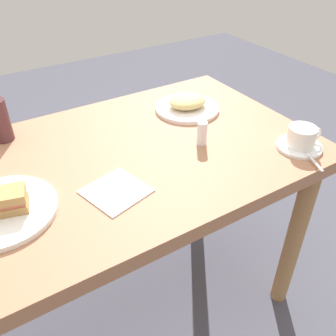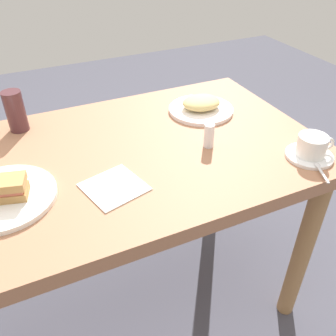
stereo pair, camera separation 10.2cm
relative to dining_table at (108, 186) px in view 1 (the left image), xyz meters
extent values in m
plane|color=#484753|center=(0.00, 0.00, -0.66)|extent=(6.00, 6.00, 0.00)
cube|color=#9F694B|center=(0.00, 0.00, 0.08)|extent=(1.35, 0.76, 0.05)
cylinder|color=#9F7246|center=(-0.60, -0.31, -0.30)|extent=(0.07, 0.07, 0.71)
cylinder|color=#9F7246|center=(-0.60, 0.31, -0.30)|extent=(0.07, 0.07, 0.71)
cylinder|color=white|center=(0.32, 0.08, 0.11)|extent=(0.28, 0.28, 0.01)
cylinder|color=white|center=(-0.55, 0.26, 0.11)|extent=(0.14, 0.14, 0.01)
cylinder|color=white|center=(-0.55, 0.26, 0.14)|extent=(0.09, 0.09, 0.06)
cylinder|color=#B37641|center=(-0.55, 0.26, 0.17)|extent=(0.08, 0.08, 0.01)
torus|color=white|center=(-0.60, 0.28, 0.14)|extent=(0.05, 0.02, 0.04)
cube|color=silver|center=(-0.51, 0.36, 0.11)|extent=(0.04, 0.07, 0.00)
ellipsoid|color=silver|center=(-0.53, 0.32, 0.11)|extent=(0.03, 0.03, 0.01)
cylinder|color=white|center=(-0.40, -0.14, 0.11)|extent=(0.24, 0.24, 0.01)
ellipsoid|color=#D7BE74|center=(-0.40, -0.14, 0.14)|extent=(0.14, 0.12, 0.04)
cube|color=white|center=(0.04, 0.16, 0.10)|extent=(0.18, 0.18, 0.00)
cylinder|color=silver|center=(-0.30, 0.08, 0.14)|extent=(0.03, 0.03, 0.08)
camera|label=1|loc=(0.32, 0.87, 0.73)|focal=38.96mm
camera|label=2|loc=(0.23, 0.92, 0.73)|focal=38.96mm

